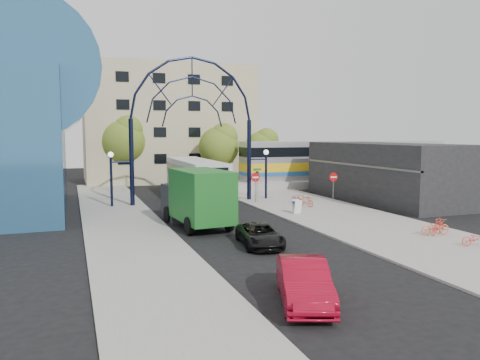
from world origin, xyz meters
name	(u,v)px	position (x,y,z in m)	size (l,w,h in m)	color
ground	(255,239)	(0.00, 0.00, 0.00)	(120.00, 120.00, 0.00)	black
sidewalk_east	(341,217)	(8.00, 4.00, 0.06)	(8.00, 56.00, 0.12)	gray
plaza_west	(124,225)	(-6.50, 6.00, 0.06)	(5.00, 50.00, 0.12)	gray
gateway_arch	(192,100)	(0.00, 14.00, 8.56)	(13.64, 0.44, 12.10)	black
stop_sign	(255,180)	(4.80, 12.00, 1.99)	(0.80, 0.07, 2.50)	slate
do_not_enter_sign	(333,180)	(11.00, 10.00, 1.98)	(0.76, 0.07, 2.48)	slate
street_name_sign	(257,178)	(5.20, 12.60, 2.13)	(0.70, 0.70, 2.80)	slate
sandwich_board	(297,205)	(5.60, 5.98, 0.74)	(0.55, 0.61, 0.99)	white
commercial_block_east	(384,172)	(16.00, 10.00, 2.50)	(6.00, 16.00, 5.00)	black
apartment_block	(167,124)	(2.00, 34.97, 7.00)	(20.00, 12.10, 14.00)	#C5B788
train_platform	(346,181)	(20.00, 22.00, 0.40)	(32.00, 5.00, 0.80)	gray
train_car	(347,159)	(20.00, 22.00, 2.90)	(25.10, 3.05, 4.20)	#B7B7BC
tree_north_a	(220,145)	(6.12, 25.93, 4.61)	(4.48, 4.48, 7.00)	#382314
tree_north_b	(124,139)	(-3.88, 29.93, 5.27)	(5.12, 5.12, 8.00)	#382314
tree_north_c	(263,147)	(12.12, 27.93, 4.28)	(4.16, 4.16, 6.50)	#382314
city_bus	(195,179)	(0.60, 15.65, 1.86)	(3.34, 13.02, 3.55)	silver
green_truck	(196,198)	(-2.21, 4.50, 1.81)	(3.28, 7.38, 3.62)	black
black_suv	(260,235)	(-0.42, -1.68, 0.58)	(1.93, 4.19, 1.16)	black
red_sedan	(304,282)	(-2.11, -9.81, 0.75)	(1.59, 4.55, 1.50)	maroon
bike_near_a	(296,199)	(7.73, 10.29, 0.52)	(0.53, 1.52, 0.80)	red
bike_near_b	(305,201)	(7.67, 8.59, 0.57)	(0.43, 1.51, 0.91)	#CA4428
bike_far_a	(435,227)	(9.71, -3.10, 0.58)	(0.61, 1.76, 0.92)	orange
bike_far_b	(438,227)	(9.93, -3.07, 0.57)	(0.43, 1.51, 0.91)	red
bike_far_c	(476,238)	(9.73, -5.94, 0.52)	(0.53, 1.52, 0.80)	red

